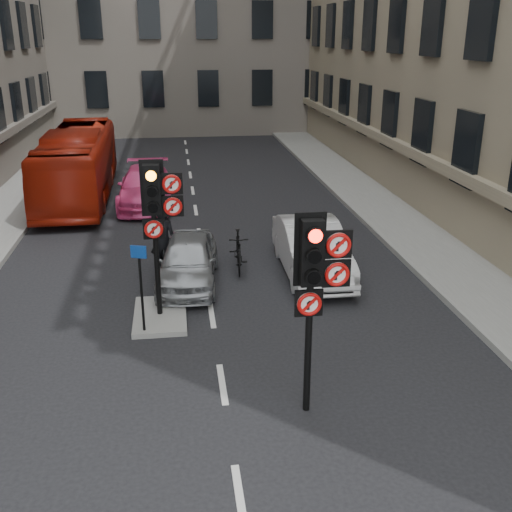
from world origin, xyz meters
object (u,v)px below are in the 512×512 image
object	(u,v)px
signal_near	(316,273)
signal_far	(157,206)
car_silver	(188,261)
car_white	(312,248)
car_pink	(146,187)
motorcyclist	(163,240)
motorcycle	(238,251)
bus_red	(78,164)
info_sign	(140,276)

from	to	relation	value
signal_near	signal_far	size ratio (longest dim) A/B	1.00
car_silver	car_white	bearing A→B (deg)	9.80
car_silver	car_pink	distance (m)	8.14
car_silver	motorcyclist	distance (m)	1.05
car_pink	motorcyclist	xyz separation A→B (m)	(0.73, -7.25, 0.26)
car_silver	car_pink	world-z (taller)	car_pink
car_white	motorcycle	bearing A→B (deg)	164.72
signal_far	motorcycle	world-z (taller)	signal_far
signal_far	bus_red	xyz separation A→B (m)	(-3.39, 11.52, -1.34)
car_silver	motorcycle	xyz separation A→B (m)	(1.42, 0.80, -0.09)
car_white	info_sign	size ratio (longest dim) A/B	2.23
signal_far	signal_near	bearing A→B (deg)	-56.98
bus_red	info_sign	world-z (taller)	bus_red
car_silver	bus_red	bearing A→B (deg)	118.68
car_silver	info_sign	xyz separation A→B (m)	(-1.05, -2.82, 0.76)
motorcycle	motorcyclist	world-z (taller)	motorcyclist
info_sign	motorcyclist	bearing A→B (deg)	100.95
car_silver	bus_red	distance (m)	10.36
signal_near	motorcyclist	distance (m)	7.44
signal_far	car_white	distance (m)	5.00
car_white	motorcycle	xyz separation A→B (m)	(-1.95, 0.56, -0.18)
car_white	motorcycle	distance (m)	2.04
car_white	info_sign	distance (m)	5.42
car_pink	motorcyclist	bearing A→B (deg)	-83.26
signal_far	car_pink	xyz separation A→B (m)	(-0.73, 10.03, -2.00)
car_silver	motorcyclist	bearing A→B (deg)	135.44
bus_red	car_pink	bearing A→B (deg)	-30.63
info_sign	signal_far	bearing A→B (deg)	80.42
car_white	motorcyclist	size ratio (longest dim) A/B	2.29
car_silver	motorcyclist	xyz separation A→B (m)	(-0.64, 0.77, 0.32)
signal_far	car_white	world-z (taller)	signal_far
signal_far	motorcycle	distance (m)	4.09
bus_red	motorcyclist	world-z (taller)	bus_red
signal_near	car_white	world-z (taller)	signal_near
bus_red	car_white	bearing A→B (deg)	-52.69
car_white	info_sign	xyz separation A→B (m)	(-4.42, -3.06, 0.67)
signal_far	car_white	size ratio (longest dim) A/B	0.81
bus_red	motorcyclist	bearing A→B (deg)	-70.09
signal_near	car_silver	distance (m)	6.61
info_sign	bus_red	bearing A→B (deg)	121.06
signal_near	motorcyclist	world-z (taller)	signal_near
signal_near	motorcycle	world-z (taller)	signal_near
signal_far	motorcyclist	distance (m)	3.28
signal_near	car_silver	size ratio (longest dim) A/B	0.95
signal_far	info_sign	world-z (taller)	signal_far
car_silver	motorcycle	distance (m)	1.63
signal_near	signal_far	xyz separation A→B (m)	(-2.60, 4.00, 0.12)
car_pink	motorcyclist	world-z (taller)	motorcyclist
motorcyclist	info_sign	xyz separation A→B (m)	(-0.41, -3.59, 0.43)
car_white	bus_red	world-z (taller)	bus_red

